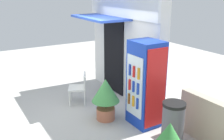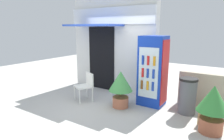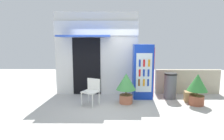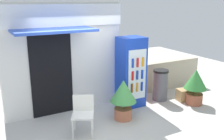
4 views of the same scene
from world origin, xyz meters
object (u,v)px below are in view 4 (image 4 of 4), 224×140
object	(u,v)px
cardboard_box	(184,95)
drink_cooler	(131,72)
potted_plant_near_shop	(123,95)
trash_bin	(160,85)
potted_plant_curbside	(195,84)
plastic_chair	(83,111)

from	to	relation	value
cardboard_box	drink_cooler	bearing A→B (deg)	163.27
potted_plant_near_shop	cardboard_box	size ratio (longest dim) A/B	2.56
potted_plant_near_shop	trash_bin	bearing A→B (deg)	19.53
trash_bin	cardboard_box	distance (m)	0.76
potted_plant_near_shop	potted_plant_curbside	xyz separation A→B (m)	(2.27, -0.15, -0.02)
plastic_chair	cardboard_box	bearing A→B (deg)	5.53
potted_plant_near_shop	trash_bin	xyz separation A→B (m)	(1.62, 0.57, -0.16)
potted_plant_near_shop	potted_plant_curbside	size ratio (longest dim) A/B	0.99
potted_plant_near_shop	cardboard_box	bearing A→B (deg)	4.76
plastic_chair	cardboard_box	xyz separation A→B (m)	(3.32, 0.32, -0.32)
plastic_chair	trash_bin	distance (m)	2.83
trash_bin	cardboard_box	world-z (taller)	trash_bin
drink_cooler	potted_plant_curbside	size ratio (longest dim) A/B	1.91
trash_bin	plastic_chair	bearing A→B (deg)	-165.41
potted_plant_curbside	cardboard_box	world-z (taller)	potted_plant_curbside
drink_cooler	potted_plant_near_shop	size ratio (longest dim) A/B	1.92
drink_cooler	trash_bin	size ratio (longest dim) A/B	2.10
drink_cooler	plastic_chair	bearing A→B (deg)	-155.79
plastic_chair	potted_plant_curbside	world-z (taller)	potted_plant_curbside
plastic_chair	potted_plant_curbside	bearing A→B (deg)	-0.22
potted_plant_near_shop	potted_plant_curbside	distance (m)	2.27
potted_plant_curbside	plastic_chair	bearing A→B (deg)	179.78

